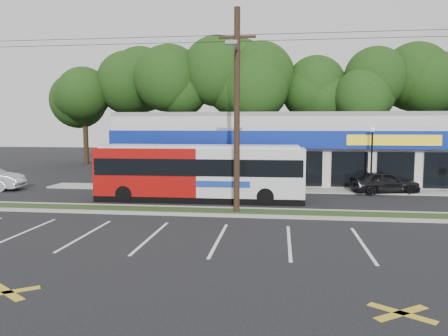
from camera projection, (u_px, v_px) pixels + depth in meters
name	position (u px, v px, depth m)	size (l,w,h in m)	color
ground	(173.00, 216.00, 21.15)	(120.00, 120.00, 0.00)	black
grass_strip	(178.00, 211.00, 22.13)	(40.00, 1.60, 0.12)	#1F3917
curb_south	(174.00, 214.00, 21.29)	(40.00, 0.25, 0.14)	#9E9E93
curb_north	(182.00, 207.00, 22.97)	(40.00, 0.25, 0.14)	#9E9E93
sidewalk	(278.00, 190.00, 29.39)	(32.00, 2.20, 0.10)	#9E9E93
strip_mall	(285.00, 146.00, 35.90)	(25.00, 12.55, 5.30)	silver
utility_pole	(233.00, 104.00, 21.17)	(50.00, 2.77, 10.00)	black
lamp_post	(372.00, 152.00, 28.17)	(0.30, 0.30, 4.25)	black
tree_line	(270.00, 86.00, 45.46)	(46.76, 6.76, 11.83)	black
metrobus	(200.00, 171.00, 25.36)	(12.06, 2.74, 3.23)	#9C0D0C
car_dark	(385.00, 182.00, 27.97)	(1.72, 4.28, 1.46)	black
pedestrian_a	(230.00, 180.00, 27.78)	(0.63, 0.42, 1.74)	silver
pedestrian_b	(268.00, 177.00, 28.89)	(0.93, 0.73, 1.92)	beige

